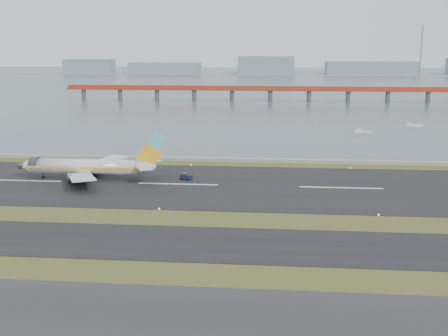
{
  "coord_description": "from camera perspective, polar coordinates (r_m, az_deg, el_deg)",
  "views": [
    {
      "loc": [
        24.01,
        -103.53,
        33.34
      ],
      "look_at": [
        12.26,
        22.0,
        6.15
      ],
      "focal_mm": 45.0,
      "sensor_mm": 36.0,
      "label": 1
    }
  ],
  "objects": [
    {
      "name": "airliner",
      "position": [
        147.16,
        -13.47,
        0.12
      ],
      "size": [
        38.52,
        32.89,
        12.8
      ],
      "color": "silver",
      "rests_on": "ground"
    },
    {
      "name": "runway_strip",
      "position": [
        139.69,
        -4.71,
        -1.66
      ],
      "size": [
        1000.0,
        45.0,
        0.1
      ],
      "primitive_type": "cube",
      "color": "black",
      "rests_on": "ground"
    },
    {
      "name": "seawall",
      "position": [
        168.51,
        -2.95,
        0.92
      ],
      "size": [
        1000.0,
        2.5,
        1.0
      ],
      "primitive_type": "cube",
      "color": "gray",
      "rests_on": "ground"
    },
    {
      "name": "taxiway_strip",
      "position": [
        100.31,
        -8.89,
        -7.36
      ],
      "size": [
        1000.0,
        18.0,
        0.1
      ],
      "primitive_type": "cube",
      "color": "black",
      "rests_on": "ground"
    },
    {
      "name": "bay_water",
      "position": [
        565.03,
        2.93,
        8.77
      ],
      "size": [
        1400.0,
        800.0,
        1.3
      ],
      "primitive_type": "cube",
      "color": "#41515D",
      "rests_on": "ground"
    },
    {
      "name": "ground",
      "position": [
        111.38,
        -7.39,
        -5.35
      ],
      "size": [
        1000.0,
        1000.0,
        0.0
      ],
      "primitive_type": "plane",
      "color": "#354819",
      "rests_on": "ground"
    },
    {
      "name": "pushback_tug",
      "position": [
        144.06,
        -3.88,
        -0.88
      ],
      "size": [
        3.22,
        2.57,
        1.81
      ],
      "rotation": [
        0.0,
        0.0,
        -0.4
      ],
      "color": "#141937",
      "rests_on": "ground"
    },
    {
      "name": "far_shoreline",
      "position": [
        724.12,
        4.59,
        9.97
      ],
      "size": [
        1400.0,
        80.0,
        60.5
      ],
      "color": "gray",
      "rests_on": "ground"
    },
    {
      "name": "workboat_near",
      "position": [
        229.46,
        13.8,
        3.6
      ],
      "size": [
        7.33,
        3.35,
        1.71
      ],
      "rotation": [
        0.0,
        0.0,
        0.16
      ],
      "color": "silver",
      "rests_on": "ground"
    },
    {
      "name": "red_pier",
      "position": [
        354.51,
        4.73,
        7.91
      ],
      "size": [
        260.0,
        5.0,
        10.2
      ],
      "color": "#A3331B",
      "rests_on": "ground"
    },
    {
      "name": "workboat_far",
      "position": [
        253.95,
        18.66,
        4.12
      ],
      "size": [
        7.52,
        3.13,
        1.77
      ],
      "rotation": [
        0.0,
        0.0,
        -0.12
      ],
      "color": "silver",
      "rests_on": "ground"
    }
  ]
}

